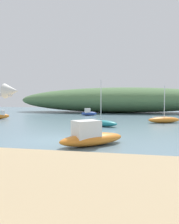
% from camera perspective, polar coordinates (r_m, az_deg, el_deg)
% --- Properties ---
extents(ground_plane, '(120.00, 120.00, 0.00)m').
position_cam_1_polar(ground_plane, '(13.59, -10.22, -7.56)').
color(ground_plane, slate).
extents(distant_hill, '(43.83, 12.36, 5.31)m').
position_cam_1_polar(distant_hill, '(44.01, 7.73, 3.35)').
color(distant_hill, '#517547').
rests_on(distant_hill, ground).
extents(sailboat_near_shore, '(3.97, 2.46, 4.23)m').
position_cam_1_polar(sailboat_near_shore, '(24.54, 20.20, -2.05)').
color(sailboat_near_shore, orange).
rests_on(sailboat_near_shore, ground).
extents(motorboat_centre_water, '(3.90, 3.66, 1.43)m').
position_cam_1_polar(motorboat_centre_water, '(11.53, 0.34, -6.86)').
color(motorboat_centre_water, orange).
rests_on(motorboat_centre_water, ground).
extents(sailboat_inner_mooring, '(3.73, 2.55, 4.58)m').
position_cam_1_polar(sailboat_inner_mooring, '(20.15, 3.21, -3.05)').
color(sailboat_inner_mooring, teal).
rests_on(sailboat_inner_mooring, ground).
extents(motorboat_outer_mooring, '(2.80, 1.76, 1.24)m').
position_cam_1_polar(motorboat_outer_mooring, '(34.42, -0.25, -0.23)').
color(motorboat_outer_mooring, '#2D4C9E').
rests_on(motorboat_outer_mooring, ground).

